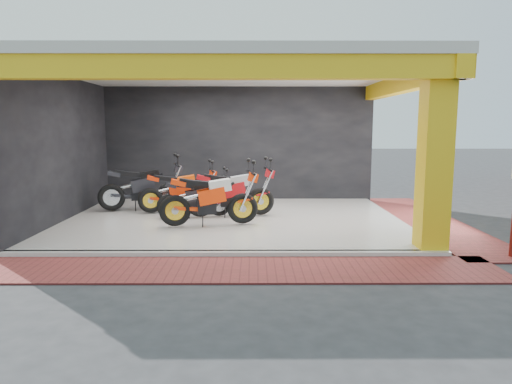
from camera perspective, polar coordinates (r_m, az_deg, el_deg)
ground at (r=9.23m, az=-3.37°, el=-6.30°), size 80.00×80.00×0.00m
showroom_floor at (r=11.17m, az=-2.81°, el=-3.49°), size 8.00×6.00×0.10m
showroom_ceiling at (r=11.01m, az=-2.95°, el=14.91°), size 8.40×6.40×0.20m
back_wall at (r=14.04m, az=-2.29°, el=5.89°), size 8.20×0.20×3.50m
left_wall at (r=11.87m, az=-23.14°, el=4.84°), size 0.20×6.20×3.50m
corner_column at (r=8.81m, az=21.44°, el=4.01°), size 0.50×0.50×3.50m
header_beam_front at (r=8.00m, az=-3.98°, el=15.31°), size 8.40×0.30×0.40m
header_beam_right at (r=11.51m, az=17.91°, el=12.74°), size 0.30×6.40×0.40m
floor_kerb at (r=8.23m, az=-3.76°, el=-7.73°), size 8.00×0.20×0.10m
paver_front at (r=7.50m, az=-4.13°, el=-9.61°), size 9.00×1.40×0.03m
paver_right at (r=11.96m, az=20.87°, el=-3.41°), size 1.40×7.00×0.03m
moto_hero at (r=10.26m, az=-1.68°, el=-0.20°), size 2.45×1.27×1.42m
moto_row_a at (r=11.28m, az=0.57°, el=0.50°), size 2.40×1.21×1.40m
moto_row_b at (r=11.22m, az=-4.60°, el=-0.17°), size 2.01×1.07×1.16m
moto_row_c at (r=11.94m, az=-6.44°, el=0.64°), size 2.25×1.22×1.30m
moto_row_d at (r=12.48m, az=-10.71°, el=1.16°), size 2.48×1.46×1.43m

